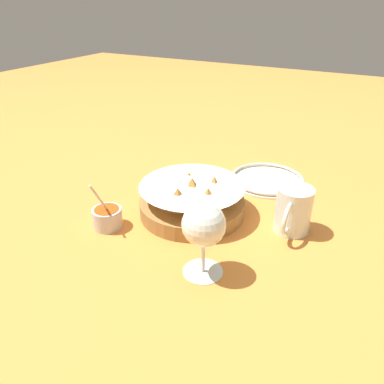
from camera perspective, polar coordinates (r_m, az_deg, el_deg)
The scene contains 7 objects.
ground_plane at distance 0.90m, azimuth 1.60°, elevation -3.34°, with size 4.00×4.00×0.00m, color orange.
food_basket at distance 0.89m, azimuth 0.06°, elevation -1.28°, with size 0.25×0.25×0.09m.
sauce_cup at distance 0.86m, azimuth -12.77°, elevation -3.71°, with size 0.08×0.07×0.12m.
wine_glass at distance 0.67m, azimuth 1.79°, elevation -5.38°, with size 0.08×0.08×0.15m.
beer_mug at distance 0.85m, azimuth 15.11°, elevation -2.91°, with size 0.12×0.08×0.10m.
side_plate at distance 1.07m, azimuth 11.37°, elevation 1.95°, with size 0.21×0.21×0.01m.
napkin at distance 1.07m, azimuth -4.55°, elevation 2.12°, with size 0.11×0.09×0.01m.
Camera 1 is at (0.69, 0.34, 0.47)m, focal length 35.00 mm.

